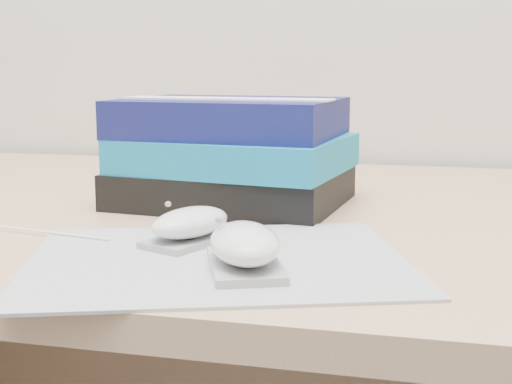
% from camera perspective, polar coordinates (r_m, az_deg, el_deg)
% --- Properties ---
extents(desk, '(1.60, 0.80, 0.73)m').
position_cam_1_polar(desk, '(0.99, 6.17, -13.97)').
color(desk, tan).
rests_on(desk, ground).
extents(mousepad, '(0.39, 0.35, 0.00)m').
position_cam_1_polar(mousepad, '(0.63, -3.09, -5.44)').
color(mousepad, gray).
rests_on(mousepad, desk).
extents(mouse_rear, '(0.08, 0.11, 0.04)m').
position_cam_1_polar(mouse_rear, '(0.68, -5.28, -2.68)').
color(mouse_rear, '#9B9B9E').
rests_on(mouse_rear, mousepad).
extents(mouse_front, '(0.09, 0.12, 0.04)m').
position_cam_1_polar(mouse_front, '(0.59, -0.89, -4.41)').
color(mouse_front, '#9B9B9E').
rests_on(mouse_front, mousepad).
extents(usb_cable, '(0.20, 0.04, 0.00)m').
position_cam_1_polar(usb_cable, '(0.76, -17.77, -2.91)').
color(usb_cable, white).
rests_on(usb_cable, mousepad).
extents(book_stack, '(0.29, 0.24, 0.13)m').
position_cam_1_polar(book_stack, '(0.88, -1.83, 3.19)').
color(book_stack, black).
rests_on(book_stack, desk).
extents(pouch, '(0.15, 0.12, 0.12)m').
position_cam_1_polar(pouch, '(1.01, -1.64, 3.81)').
color(pouch, black).
rests_on(pouch, desk).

